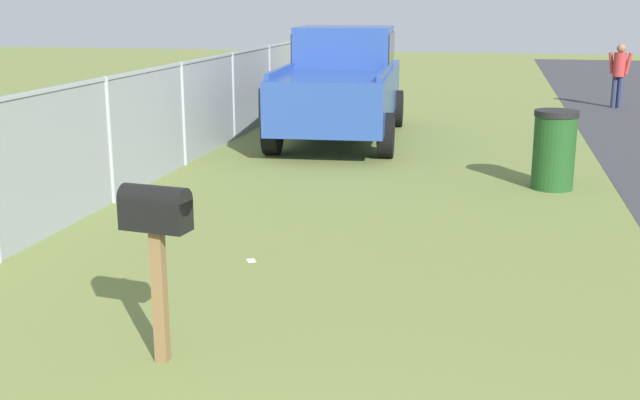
# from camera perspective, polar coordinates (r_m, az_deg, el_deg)

# --- Properties ---
(mailbox) EXTENTS (0.26, 0.52, 1.32)m
(mailbox) POSITION_cam_1_polar(r_m,az_deg,el_deg) (5.67, -11.74, -1.58)
(mailbox) COLOR brown
(mailbox) RESTS_ON ground
(pickup_truck) EXTENTS (5.37, 2.49, 2.09)m
(pickup_truck) POSITION_cam_1_polar(r_m,az_deg,el_deg) (15.22, 1.60, 8.63)
(pickup_truck) COLOR #284793
(pickup_truck) RESTS_ON ground
(trash_bin) EXTENTS (0.61, 0.61, 1.10)m
(trash_bin) POSITION_cam_1_polar(r_m,az_deg,el_deg) (11.50, 16.52, 3.50)
(trash_bin) COLOR #1E4C1E
(trash_bin) RESTS_ON ground
(pedestrian) EXTENTS (0.30, 0.54, 1.56)m
(pedestrian) POSITION_cam_1_polar(r_m,az_deg,el_deg) (20.94, 20.75, 8.66)
(pedestrian) COLOR #2D3351
(pedestrian) RESTS_ON ground
(fence_section) EXTENTS (17.64, 0.07, 1.64)m
(fence_section) POSITION_cam_1_polar(r_m,az_deg,el_deg) (11.65, -12.17, 5.56)
(fence_section) COLOR #9EA3A8
(fence_section) RESTS_ON ground
(litter_wrapper_midfield_b) EXTENTS (0.15, 0.13, 0.01)m
(litter_wrapper_midfield_b) POSITION_cam_1_polar(r_m,az_deg,el_deg) (8.09, -4.99, -4.35)
(litter_wrapper_midfield_b) COLOR silver
(litter_wrapper_midfield_b) RESTS_ON ground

